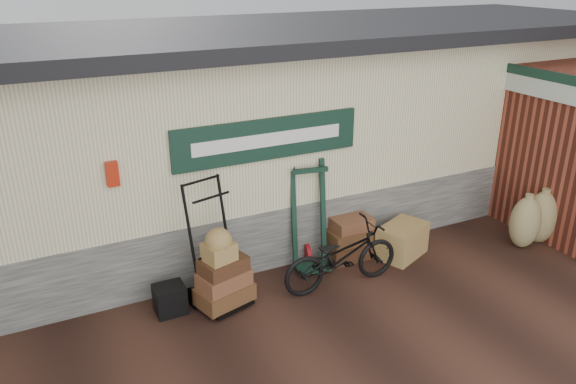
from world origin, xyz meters
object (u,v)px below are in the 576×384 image
object	(u,v)px
wicker_hamper	(402,240)
black_trunk	(170,299)
green_barrow	(310,216)
bicycle	(341,253)
porter_trolley	(214,244)
suitcase_stack	(349,238)

from	to	relation	value
wicker_hamper	black_trunk	bearing A→B (deg)	178.64
green_barrow	black_trunk	world-z (taller)	green_barrow
bicycle	green_barrow	bearing A→B (deg)	10.38
porter_trolley	bicycle	xyz separation A→B (m)	(1.64, -0.39, -0.34)
suitcase_stack	bicycle	bearing A→B (deg)	-130.09
green_barrow	black_trunk	bearing A→B (deg)	-162.17
black_trunk	porter_trolley	bearing A→B (deg)	-1.23
porter_trolley	black_trunk	bearing A→B (deg)	163.27
green_barrow	wicker_hamper	bearing A→B (deg)	-4.34
green_barrow	suitcase_stack	distance (m)	0.79
wicker_hamper	bicycle	xyz separation A→B (m)	(-1.27, -0.32, 0.25)
black_trunk	bicycle	xyz separation A→B (m)	(2.24, -0.40, 0.31)
bicycle	suitcase_stack	bearing A→B (deg)	-39.21
porter_trolley	wicker_hamper	size ratio (longest dim) A/B	2.22
green_barrow	suitcase_stack	xyz separation A→B (m)	(0.64, -0.05, -0.46)
suitcase_stack	black_trunk	xyz separation A→B (m)	(-2.77, -0.22, -0.13)
porter_trolley	wicker_hamper	xyz separation A→B (m)	(2.90, -0.07, -0.59)
porter_trolley	suitcase_stack	world-z (taller)	porter_trolley
wicker_hamper	porter_trolley	bearing A→B (deg)	178.61
porter_trolley	wicker_hamper	distance (m)	2.96
green_barrow	black_trunk	distance (m)	2.23
porter_trolley	wicker_hamper	bearing A→B (deg)	-16.90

